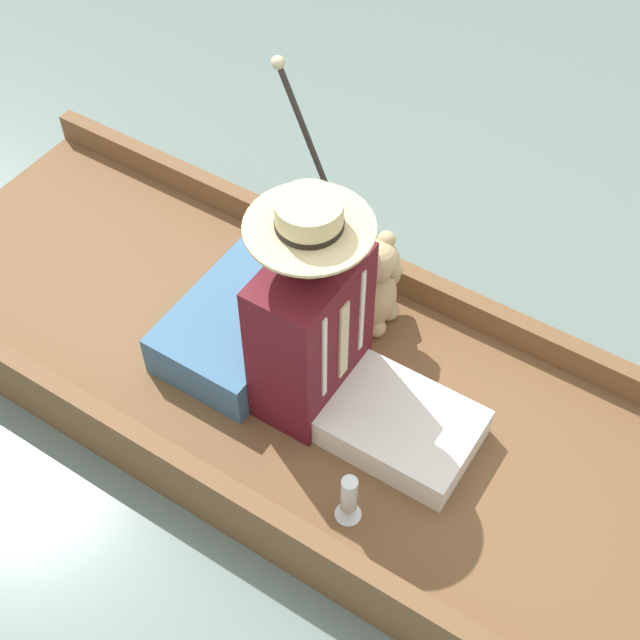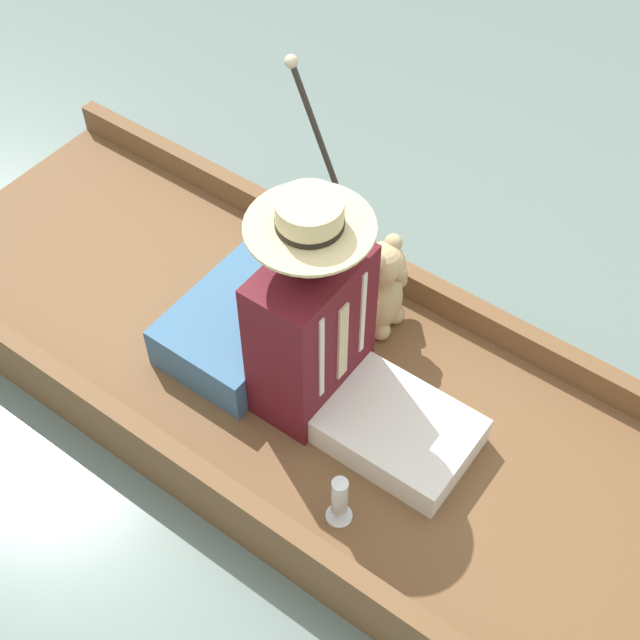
{
  "view_description": "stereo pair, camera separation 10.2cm",
  "coord_description": "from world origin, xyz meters",
  "px_view_note": "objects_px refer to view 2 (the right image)",
  "views": [
    {
      "loc": [
        1.43,
        0.83,
        2.55
      ],
      "look_at": [
        0.03,
        -0.07,
        0.53
      ],
      "focal_mm": 50.0,
      "sensor_mm": 36.0,
      "label": 1
    },
    {
      "loc": [
        1.38,
        0.91,
        2.55
      ],
      "look_at": [
        0.03,
        -0.07,
        0.53
      ],
      "focal_mm": 50.0,
      "sensor_mm": 36.0,
      "label": 2
    }
  ],
  "objects_px": {
    "seated_person": "(331,342)",
    "walking_cane": "(328,164)",
    "teddy_bear": "(383,289)",
    "wine_glass": "(340,498)"
  },
  "relations": [
    {
      "from": "seated_person",
      "to": "walking_cane",
      "type": "xyz_separation_m",
      "value": [
        -0.48,
        -0.35,
        0.18
      ]
    },
    {
      "from": "teddy_bear",
      "to": "wine_glass",
      "type": "bearing_deg",
      "value": 24.53
    },
    {
      "from": "seated_person",
      "to": "walking_cane",
      "type": "distance_m",
      "value": 0.62
    },
    {
      "from": "teddy_bear",
      "to": "walking_cane",
      "type": "bearing_deg",
      "value": -110.4
    },
    {
      "from": "walking_cane",
      "to": "teddy_bear",
      "type": "bearing_deg",
      "value": 69.6
    },
    {
      "from": "teddy_bear",
      "to": "seated_person",
      "type": "bearing_deg",
      "value": 7.29
    },
    {
      "from": "seated_person",
      "to": "teddy_bear",
      "type": "distance_m",
      "value": 0.38
    },
    {
      "from": "teddy_bear",
      "to": "walking_cane",
      "type": "distance_m",
      "value": 0.45
    },
    {
      "from": "wine_glass",
      "to": "walking_cane",
      "type": "distance_m",
      "value": 1.08
    },
    {
      "from": "seated_person",
      "to": "teddy_bear",
      "type": "bearing_deg",
      "value": -164.78
    }
  ]
}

